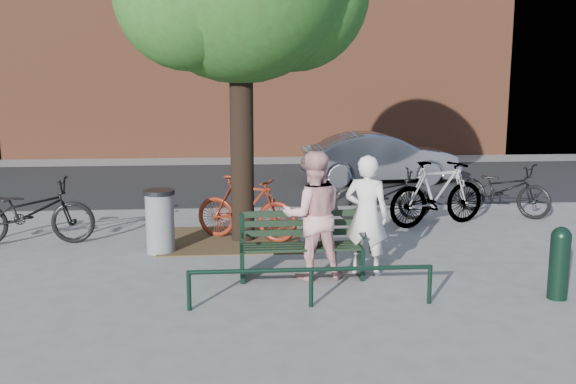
{
  "coord_description": "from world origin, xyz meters",
  "views": [
    {
      "loc": [
        -0.9,
        -8.75,
        2.81
      ],
      "look_at": [
        -0.11,
        1.0,
        1.06
      ],
      "focal_mm": 40.0,
      "sensor_mm": 36.0,
      "label": 1
    }
  ],
  "objects": [
    {
      "name": "bicycle_d",
      "position": [
        2.92,
        3.02,
        0.63
      ],
      "size": [
        2.18,
        1.22,
        1.26
      ],
      "primitive_type": "imported",
      "rotation": [
        0.0,
        0.0,
        1.89
      ],
      "color": "gray",
      "rests_on": "ground"
    },
    {
      "name": "park_bench",
      "position": [
        -0.0,
        0.08,
        0.48
      ],
      "size": [
        1.74,
        0.54,
        0.97
      ],
      "color": "black",
      "rests_on": "ground"
    },
    {
      "name": "bicycle_a",
      "position": [
        -4.41,
        2.2,
        0.57
      ],
      "size": [
        2.2,
        0.89,
        1.13
      ],
      "primitive_type": "imported",
      "rotation": [
        0.0,
        0.0,
        1.63
      ],
      "color": "black",
      "rests_on": "ground"
    },
    {
      "name": "guard_railing",
      "position": [
        0.0,
        -1.2,
        0.4
      ],
      "size": [
        3.06,
        0.06,
        0.51
      ],
      "color": "black",
      "rests_on": "ground"
    },
    {
      "name": "road",
      "position": [
        0.0,
        8.5,
        0.01
      ],
      "size": [
        40.0,
        7.0,
        0.01
      ],
      "primitive_type": "cube",
      "color": "black",
      "rests_on": "ground"
    },
    {
      "name": "bicycle_e",
      "position": [
        4.57,
        3.9,
        0.54
      ],
      "size": [
        1.96,
        1.96,
        1.08
      ],
      "primitive_type": "imported",
      "rotation": [
        0.0,
        0.0,
        0.79
      ],
      "color": "black",
      "rests_on": "ground"
    },
    {
      "name": "litter_bin",
      "position": [
        -2.15,
        1.51,
        0.52
      ],
      "size": [
        0.5,
        0.5,
        1.03
      ],
      "color": "gray",
      "rests_on": "ground"
    },
    {
      "name": "bicycle_b",
      "position": [
        -0.74,
        2.2,
        0.57
      ],
      "size": [
        1.94,
        1.29,
        1.14
      ],
      "primitive_type": "imported",
      "rotation": [
        0.0,
        0.0,
        1.13
      ],
      "color": "#621C0E",
      "rests_on": "ground"
    },
    {
      "name": "ground",
      "position": [
        0.0,
        0.0,
        0.0
      ],
      "size": [
        90.0,
        90.0,
        0.0
      ],
      "primitive_type": "plane",
      "color": "gray",
      "rests_on": "ground"
    },
    {
      "name": "bollard",
      "position": [
        3.2,
        -1.15,
        0.51
      ],
      "size": [
        0.25,
        0.25,
        0.95
      ],
      "color": "black",
      "rests_on": "ground"
    },
    {
      "name": "person_right",
      "position": [
        0.16,
        -0.03,
        0.91
      ],
      "size": [
        0.92,
        0.74,
        1.81
      ],
      "primitive_type": "imported",
      "rotation": [
        0.0,
        0.0,
        3.2
      ],
      "color": "#D99895",
      "rests_on": "ground"
    },
    {
      "name": "person_left",
      "position": [
        0.95,
        0.11,
        0.87
      ],
      "size": [
        0.75,
        0.64,
        1.74
      ],
      "primitive_type": "imported",
      "rotation": [
        0.0,
        0.0,
        2.72
      ],
      "color": "silver",
      "rests_on": "ground"
    },
    {
      "name": "parked_car",
      "position": [
        2.95,
        8.11,
        0.68
      ],
      "size": [
        4.17,
        1.65,
        1.35
      ],
      "primitive_type": "imported",
      "rotation": [
        0.0,
        0.0,
        1.63
      ],
      "color": "gray",
      "rests_on": "ground"
    },
    {
      "name": "dirt_pit",
      "position": [
        -1.0,
        2.2,
        0.01
      ],
      "size": [
        2.4,
        2.0,
        0.02
      ],
      "primitive_type": "cube",
      "color": "brown",
      "rests_on": "ground"
    },
    {
      "name": "bicycle_c",
      "position": [
        2.0,
        3.63,
        0.51
      ],
      "size": [
        2.0,
        0.85,
        1.02
      ],
      "primitive_type": "imported",
      "rotation": [
        0.0,
        0.0,
        1.48
      ],
      "color": "black",
      "rests_on": "ground"
    }
  ]
}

